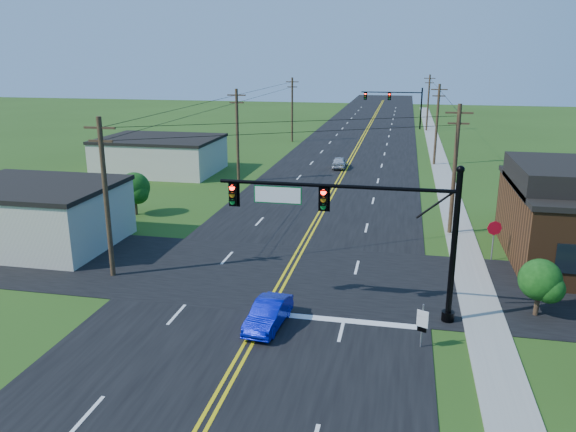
% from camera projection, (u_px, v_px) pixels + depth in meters
% --- Properties ---
extents(ground, '(260.00, 260.00, 0.00)m').
position_uv_depth(ground, '(215.00, 396.00, 20.70)').
color(ground, '#264413').
rests_on(ground, ground).
extents(road_main, '(16.00, 220.00, 0.04)m').
position_uv_depth(road_main, '(350.00, 158.00, 67.72)').
color(road_main, black).
rests_on(road_main, ground).
extents(road_cross, '(70.00, 10.00, 0.04)m').
position_uv_depth(road_cross, '(283.00, 275.00, 31.98)').
color(road_cross, black).
rests_on(road_cross, ground).
extents(sidewalk, '(2.00, 160.00, 0.08)m').
position_uv_depth(sidewalk, '(444.00, 179.00, 56.26)').
color(sidewalk, gray).
rests_on(sidewalk, ground).
extents(signal_mast_main, '(11.30, 0.60, 7.48)m').
position_uv_depth(signal_mast_main, '(356.00, 220.00, 26.06)').
color(signal_mast_main, black).
rests_on(signal_mast_main, ground).
extents(signal_mast_far, '(10.98, 0.60, 7.48)m').
position_uv_depth(signal_mast_far, '(395.00, 101.00, 93.82)').
color(signal_mast_far, black).
rests_on(signal_mast_far, ground).
extents(cream_bldg_near, '(10.20, 8.20, 4.10)m').
position_uv_depth(cream_bldg_near, '(36.00, 215.00, 36.61)').
color(cream_bldg_near, beige).
rests_on(cream_bldg_near, ground).
extents(cream_bldg_far, '(12.20, 9.20, 3.70)m').
position_uv_depth(cream_bldg_far, '(160.00, 155.00, 59.63)').
color(cream_bldg_far, beige).
rests_on(cream_bldg_far, ground).
extents(utility_pole_left_a, '(1.80, 0.28, 9.00)m').
position_uv_depth(utility_pole_left_a, '(106.00, 195.00, 30.65)').
color(utility_pole_left_a, '#322017').
rests_on(utility_pole_left_a, ground).
extents(utility_pole_left_b, '(1.80, 0.28, 9.00)m').
position_uv_depth(utility_pole_left_b, '(237.00, 134.00, 54.16)').
color(utility_pole_left_b, '#322017').
rests_on(utility_pole_left_b, ground).
extents(utility_pole_left_c, '(1.80, 0.28, 9.00)m').
position_uv_depth(utility_pole_left_c, '(292.00, 108.00, 79.56)').
color(utility_pole_left_c, '#322017').
rests_on(utility_pole_left_c, ground).
extents(utility_pole_right_a, '(1.80, 0.28, 9.00)m').
position_uv_depth(utility_pole_right_a, '(455.00, 167.00, 38.17)').
color(utility_pole_right_a, '#322017').
rests_on(utility_pole_right_a, ground).
extents(utility_pole_right_b, '(1.80, 0.28, 9.00)m').
position_uv_depth(utility_pole_right_b, '(437.00, 123.00, 62.62)').
color(utility_pole_right_b, '#322017').
rests_on(utility_pole_right_b, ground).
extents(utility_pole_right_c, '(1.80, 0.28, 9.00)m').
position_uv_depth(utility_pole_right_c, '(428.00, 102.00, 90.84)').
color(utility_pole_right_c, '#322017').
rests_on(utility_pole_right_c, ground).
extents(tree_right_back, '(3.00, 3.00, 4.10)m').
position_uv_depth(tree_right_back, '(535.00, 189.00, 41.31)').
color(tree_right_back, '#322017').
rests_on(tree_right_back, ground).
extents(shrub_corner, '(2.00, 2.00, 2.86)m').
position_uv_depth(shrub_corner, '(540.00, 280.00, 26.58)').
color(shrub_corner, '#322017').
rests_on(shrub_corner, ground).
extents(tree_left, '(2.40, 2.40, 3.37)m').
position_uv_depth(tree_left, '(134.00, 188.00, 43.52)').
color(tree_left, '#322017').
rests_on(tree_left, ground).
extents(blue_car, '(1.66, 3.86, 1.23)m').
position_uv_depth(blue_car, '(268.00, 315.00, 25.79)').
color(blue_car, '#0812B7').
rests_on(blue_car, ground).
extents(distant_car, '(1.60, 3.75, 1.26)m').
position_uv_depth(distant_car, '(339.00, 163.00, 61.78)').
color(distant_car, silver).
rests_on(distant_car, ground).
extents(route_sign, '(0.48, 0.22, 2.03)m').
position_uv_depth(route_sign, '(422.00, 323.00, 23.78)').
color(route_sign, slate).
rests_on(route_sign, ground).
extents(stop_sign, '(0.89, 0.20, 2.52)m').
position_uv_depth(stop_sign, '(494.00, 232.00, 33.83)').
color(stop_sign, slate).
rests_on(stop_sign, ground).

